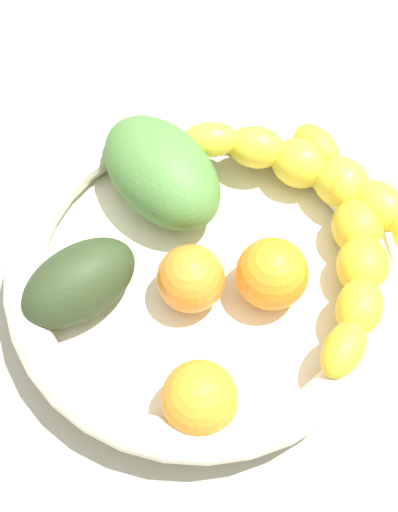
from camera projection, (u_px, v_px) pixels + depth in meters
kitchen_counter at (199, 294)px, 54.87cm from camera, size 120.00×120.00×3.00cm
fruit_bowl at (199, 272)px, 51.16cm from camera, size 29.92×29.92×5.22cm
banana_draped_left at (350, 242)px, 49.76cm from camera, size 9.44×22.36×4.25cm
banana_draped_right at (317, 177)px, 52.28cm from camera, size 17.13×16.90×4.68cm
orange_front at (191, 279)px, 48.42cm from camera, size 5.17×5.17×5.17cm
orange_mid_left at (272, 274)px, 48.43cm from camera, size 5.49×5.49×5.49cm
orange_mid_right at (200, 399)px, 44.11cm from camera, size 5.29×5.29×5.29cm
mango_green at (162, 172)px, 52.13cm from camera, size 11.89×13.86×6.53cm
avocado_dark at (80, 287)px, 47.93cm from camera, size 10.59×8.65×5.61cm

